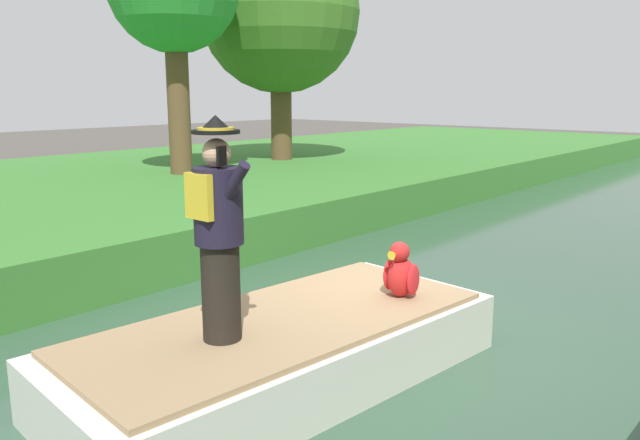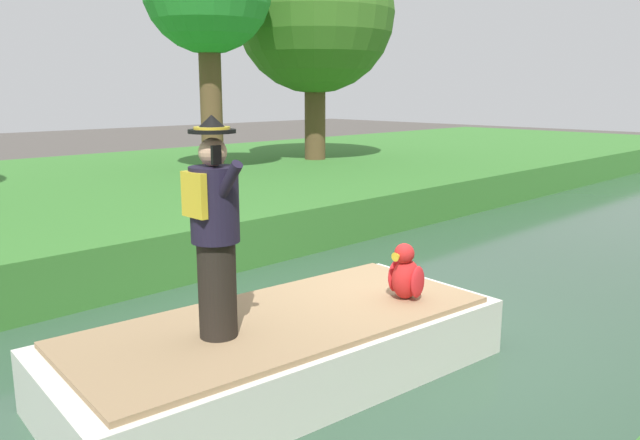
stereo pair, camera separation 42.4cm
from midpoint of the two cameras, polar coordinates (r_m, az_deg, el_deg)
name	(u,v)px [view 2 (the right image)]	position (r m, az deg, el deg)	size (l,w,h in m)	color
ground_plane	(390,343)	(7.17, 8.05, -10.98)	(80.00, 80.00, 0.00)	#4C4742
canal_water	(390,339)	(7.15, 8.06, -10.61)	(6.21, 48.00, 0.10)	#33513D
grass_bank_near	(60,205)	(13.96, -21.70, 1.27)	(11.27, 48.00, 0.86)	#38752D
boat	(283,349)	(5.93, -1.29, -11.64)	(2.20, 4.36, 0.61)	silver
person_pirate	(215,229)	(5.17, -7.18, -0.86)	(0.61, 0.42, 1.85)	black
parrot_plush	(406,275)	(6.34, 9.68, -4.93)	(0.36, 0.35, 0.57)	red
tree_slender	(315,13)	(17.75, 0.25, 18.24)	(4.30, 4.30, 6.10)	brown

